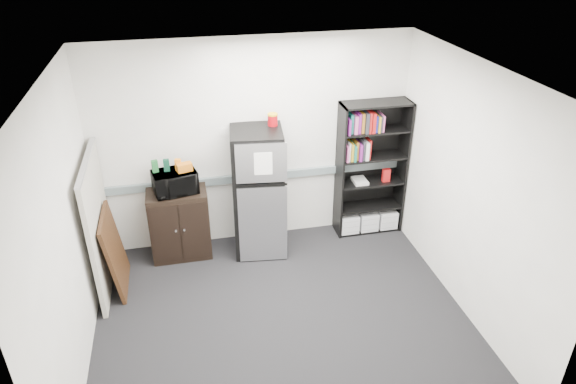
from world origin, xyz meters
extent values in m
plane|color=black|center=(0.00, 0.00, 0.00)|extent=(4.00, 4.00, 0.00)
cube|color=white|center=(0.00, 1.75, 1.35)|extent=(4.00, 0.02, 2.70)
cube|color=white|center=(2.00, 0.00, 1.35)|extent=(0.02, 3.50, 2.70)
cube|color=white|center=(-2.00, 0.00, 1.35)|extent=(0.02, 3.50, 2.70)
cube|color=white|center=(0.00, 0.00, 2.70)|extent=(4.00, 3.50, 0.02)
cube|color=slate|center=(0.00, 1.72, 0.90)|extent=(3.92, 0.05, 0.10)
cube|color=white|center=(-0.35, 1.74, 1.55)|extent=(0.14, 0.00, 0.10)
cube|color=black|center=(1.09, 1.56, 0.93)|extent=(0.02, 0.34, 1.85)
cube|color=black|center=(1.97, 1.56, 0.93)|extent=(0.02, 0.34, 1.85)
cube|color=black|center=(1.53, 1.72, 0.93)|extent=(0.90, 0.02, 1.85)
cube|color=black|center=(1.53, 1.56, 1.84)|extent=(0.90, 0.34, 0.02)
cube|color=black|center=(1.53, 1.56, 0.02)|extent=(0.85, 0.32, 0.03)
cube|color=black|center=(1.53, 1.56, 0.37)|extent=(0.85, 0.32, 0.03)
cube|color=black|center=(1.53, 1.56, 0.74)|extent=(0.85, 0.32, 0.02)
cube|color=black|center=(1.53, 1.56, 1.11)|extent=(0.85, 0.32, 0.02)
cube|color=black|center=(1.53, 1.56, 1.48)|extent=(0.85, 0.32, 0.02)
cube|color=silver|center=(1.25, 1.55, 0.16)|extent=(0.25, 0.30, 0.25)
cube|color=silver|center=(1.53, 1.55, 0.16)|extent=(0.25, 0.30, 0.25)
cube|color=silver|center=(1.81, 1.55, 0.16)|extent=(0.25, 0.30, 0.25)
cube|color=#A8A395|center=(-1.90, 1.08, 0.80)|extent=(0.05, 1.30, 1.60)
cube|color=#B2B2B7|center=(-1.90, 1.08, 1.61)|extent=(0.06, 1.30, 0.02)
cube|color=black|center=(-1.02, 1.50, 0.46)|extent=(0.73, 0.46, 0.92)
cube|color=black|center=(-1.20, 1.27, 0.46)|extent=(0.34, 0.01, 0.81)
cube|color=black|center=(-0.84, 1.27, 0.46)|extent=(0.34, 0.01, 0.81)
cylinder|color=#B2B2B7|center=(-1.07, 1.26, 0.50)|extent=(0.02, 0.02, 0.02)
cylinder|color=#B2B2B7|center=(-0.97, 1.26, 0.50)|extent=(0.02, 0.02, 0.02)
imported|color=black|center=(-1.02, 1.48, 1.06)|extent=(0.57, 0.45, 0.28)
cube|color=#185726|center=(-1.23, 1.52, 1.27)|extent=(0.08, 0.07, 0.15)
cube|color=#0C3524|center=(-1.09, 1.52, 1.27)|extent=(0.07, 0.05, 0.15)
cube|color=orange|center=(-0.96, 1.52, 1.27)|extent=(0.08, 0.06, 0.14)
cube|color=#C76713|center=(-0.89, 1.47, 1.25)|extent=(0.20, 0.14, 0.10)
cube|color=black|center=(-0.02, 1.43, 0.82)|extent=(0.69, 0.69, 1.64)
cube|color=silver|center=(-0.02, 1.11, 1.38)|extent=(0.60, 0.09, 0.49)
cube|color=silver|center=(-0.02, 1.11, 0.54)|extent=(0.60, 0.09, 1.05)
cube|color=black|center=(-0.02, 1.09, 1.10)|extent=(0.60, 0.08, 0.03)
cube|color=white|center=(0.00, 1.09, 1.38)|extent=(0.21, 0.03, 0.28)
cube|color=black|center=(-0.02, 1.43, 1.65)|extent=(0.69, 0.69, 0.02)
cylinder|color=#9C070D|center=(0.21, 1.55, 1.74)|extent=(0.12, 0.12, 0.15)
cylinder|color=gold|center=(0.21, 1.55, 1.82)|extent=(0.12, 0.12, 0.02)
cube|color=black|center=(-1.77, 0.99, 0.49)|extent=(0.17, 0.76, 0.97)
cube|color=beige|center=(-1.75, 0.99, 0.49)|extent=(0.11, 0.64, 0.82)
camera|label=1|loc=(-0.87, -4.19, 3.91)|focal=32.00mm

